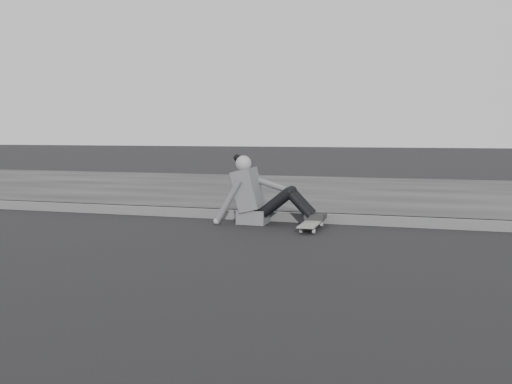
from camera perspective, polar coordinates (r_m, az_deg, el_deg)
ground at (r=4.77m, az=7.97°, el=-8.06°), size 80.00×80.00×0.00m
curb at (r=7.28m, az=10.97°, el=-2.76°), size 24.00×0.16×0.12m
sidewalk at (r=10.26m, az=12.57°, el=-0.26°), size 24.00×6.00×0.12m
skateboard at (r=6.82m, az=5.58°, el=-3.16°), size 0.20×0.78×0.09m
seated_woman at (r=7.19m, az=0.22°, el=-0.34°), size 1.38×0.46×0.88m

